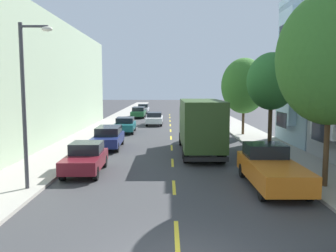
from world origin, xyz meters
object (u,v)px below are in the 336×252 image
object	(u,v)px
parked_hatchback_charcoal	(196,110)
moving_white_sedan	(153,118)
street_lamp	(25,94)
parked_hatchback_burgundy	(84,158)
parked_wagon_champagne	(199,113)
parked_wagon_forest	(137,112)
street_tree_third	(242,86)
street_tree_second	(270,82)
delivery_box_truck	(199,124)
parked_pickup_orange	(269,168)
street_tree_nearest	(329,59)
parked_hatchback_silver	(142,109)
parked_wagon_navy	(107,137)
parked_hatchback_red	(206,116)
parked_sedan_teal	(124,125)

from	to	relation	value
parked_hatchback_charcoal	moving_white_sedan	world-z (taller)	parked_hatchback_charcoal
street_lamp	parked_hatchback_burgundy	xyz separation A→B (m)	(1.53, 3.23, -3.28)
parked_wagon_champagne	parked_hatchback_burgundy	world-z (taller)	same
street_lamp	parked_wagon_forest	size ratio (longest dim) A/B	1.43
street_tree_third	street_lamp	bearing A→B (deg)	-126.08
street_tree_second	parked_wagon_champagne	size ratio (longest dim) A/B	1.35
street_tree_second	delivery_box_truck	bearing A→B (deg)	-174.90
street_tree_third	parked_pickup_orange	xyz separation A→B (m)	(-2.19, -16.19, -3.58)
street_tree_nearest	parked_hatchback_silver	distance (m)	44.76
street_tree_third	street_lamp	world-z (taller)	street_lamp
parked_wagon_forest	parked_hatchback_silver	size ratio (longest dim) A/B	1.16
street_tree_third	parked_pickup_orange	size ratio (longest dim) A/B	1.26
parked_wagon_navy	parked_hatchback_silver	world-z (taller)	same
parked_hatchback_charcoal	parked_hatchback_red	xyz separation A→B (m)	(0.14, -13.10, 0.00)
parked_pickup_orange	moving_white_sedan	size ratio (longest dim) A/B	1.18
moving_white_sedan	parked_pickup_orange	bearing A→B (deg)	-76.54
street_tree_second	parked_hatchback_silver	world-z (taller)	street_tree_second
street_tree_second	parked_wagon_forest	size ratio (longest dim) A/B	1.36
street_tree_nearest	delivery_box_truck	bearing A→B (deg)	120.26
street_lamp	parked_sedan_teal	xyz separation A→B (m)	(1.62, 19.09, -3.29)
parked_hatchback_red	parked_pickup_orange	world-z (taller)	parked_pickup_orange
street_tree_second	parked_sedan_teal	xyz separation A→B (m)	(-10.73, 10.44, -3.91)
delivery_box_truck	parked_wagon_navy	bearing A→B (deg)	159.75
parked_hatchback_silver	parked_hatchback_red	bearing A→B (deg)	-59.88
street_tree_third	parked_hatchback_charcoal	xyz separation A→B (m)	(-2.05, 24.53, -3.65)
parked_pickup_orange	parked_wagon_champagne	bearing A→B (deg)	89.98
parked_hatchback_red	moving_white_sedan	distance (m)	6.76
street_lamp	parked_wagon_navy	bearing A→B (deg)	82.10
parked_hatchback_red	parked_pickup_orange	xyz separation A→B (m)	(-0.27, -27.62, 0.07)
street_tree_third	parked_hatchback_silver	size ratio (longest dim) A/B	1.66
delivery_box_truck	street_lamp	bearing A→B (deg)	-133.23
parked_hatchback_charcoal	parked_wagon_champagne	bearing A→B (deg)	-90.93
street_tree_third	parked_hatchback_red	world-z (taller)	street_tree_third
parked_hatchback_charcoal	parked_wagon_navy	world-z (taller)	same
street_tree_nearest	moving_white_sedan	xyz separation A→B (m)	(-8.20, 25.52, -4.73)
parked_hatchback_burgundy	parked_pickup_orange	size ratio (longest dim) A/B	0.76
street_tree_third	parked_sedan_teal	world-z (taller)	street_tree_third
parked_pickup_orange	moving_white_sedan	xyz separation A→B (m)	(-6.01, 25.13, -0.08)
street_tree_nearest	parked_hatchback_red	distance (m)	28.47
parked_hatchback_charcoal	parked_hatchback_burgundy	bearing A→B (deg)	-102.91
street_tree_second	moving_white_sedan	bearing A→B (deg)	115.44
street_tree_nearest	parked_wagon_navy	size ratio (longest dim) A/B	1.70
parked_wagon_champagne	moving_white_sedan	bearing A→B (deg)	-126.31
parked_wagon_navy	parked_hatchback_red	distance (m)	19.94
parked_hatchback_charcoal	parked_sedan_teal	distance (m)	24.00
delivery_box_truck	street_tree_third	bearing A→B (deg)	62.15
parked_hatchback_burgundy	parked_sedan_teal	bearing A→B (deg)	89.66
parked_hatchback_silver	parked_hatchback_red	size ratio (longest dim) A/B	1.00
street_tree_third	parked_wagon_navy	world-z (taller)	street_tree_third
parked_sedan_teal	moving_white_sedan	world-z (taller)	same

